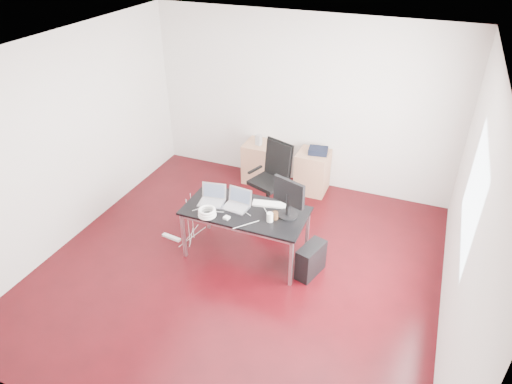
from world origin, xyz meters
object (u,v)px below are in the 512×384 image
at_px(office_chair, 272,174).
at_px(filing_cabinet_right, 312,172).
at_px(desk, 246,213).
at_px(filing_cabinet_left, 260,162).
at_px(pc_tower, 311,260).

height_order(office_chair, filing_cabinet_right, office_chair).
bearing_deg(desk, filing_cabinet_left, 106.38).
bearing_deg(desk, pc_tower, -2.84).
bearing_deg(pc_tower, office_chair, 144.82).
xyz_separation_m(filing_cabinet_left, pc_tower, (1.50, -2.01, -0.13)).
bearing_deg(filing_cabinet_right, office_chair, -120.55).
height_order(filing_cabinet_right, pc_tower, filing_cabinet_right).
xyz_separation_m(office_chair, pc_tower, (1.00, -1.26, -0.39)).
relative_size(filing_cabinet_left, filing_cabinet_right, 1.00).
height_order(office_chair, pc_tower, office_chair).
xyz_separation_m(filing_cabinet_left, filing_cabinet_right, (0.93, 0.00, 0.00)).
distance_m(filing_cabinet_right, pc_tower, 2.09).
bearing_deg(pc_tower, filing_cabinet_left, 143.06).
distance_m(office_chair, filing_cabinet_right, 0.90).
distance_m(desk, pc_tower, 1.03).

